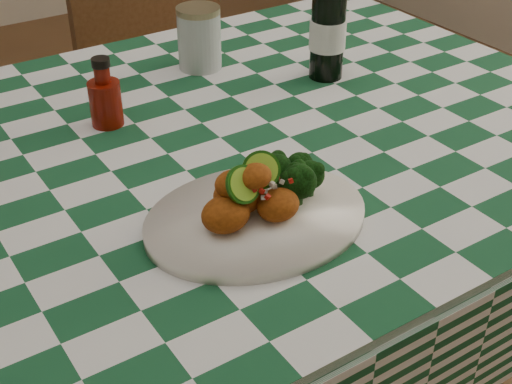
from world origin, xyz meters
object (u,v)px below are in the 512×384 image
plate (256,219)px  ketchup_bottle (104,92)px  mason_jar (199,38)px  wooden_chair_right (182,86)px  beer_bottle (329,19)px  fried_chicken_pile (252,190)px  dining_table (181,325)px

plate → ketchup_bottle: (-0.05, 0.40, 0.05)m
plate → mason_jar: (0.21, 0.54, 0.06)m
wooden_chair_right → ketchup_bottle: bearing=-125.2°
beer_bottle → fried_chicken_pile: bearing=-139.1°
fried_chicken_pile → mason_jar: (0.22, 0.54, 0.00)m
fried_chicken_pile → wooden_chair_right: wooden_chair_right is taller
mason_jar → plate: bearing=-111.6°
beer_bottle → mason_jar: bearing=136.5°
ketchup_bottle → beer_bottle: beer_bottle is taller
dining_table → wooden_chair_right: bearing=61.2°
wooden_chair_right → mason_jar: bearing=-110.2°
beer_bottle → wooden_chair_right: 0.76m
dining_table → mason_jar: 0.58m
ketchup_bottle → plate: bearing=-82.4°
dining_table → wooden_chair_right: (0.42, 0.76, 0.12)m
plate → mason_jar: size_ratio=2.56×
dining_table → plate: size_ratio=5.03×
fried_chicken_pile → beer_bottle: size_ratio=0.54×
mason_jar → beer_bottle: beer_bottle is taller
plate → fried_chicken_pile: (-0.01, 0.00, 0.05)m
fried_chicken_pile → dining_table: bearing=91.5°
plate → dining_table: bearing=93.0°
mason_jar → beer_bottle: (0.19, -0.18, 0.06)m
plate → wooden_chair_right: bearing=68.2°
dining_table → ketchup_bottle: ketchup_bottle is taller
plate → mason_jar: 0.58m
plate → ketchup_bottle: 0.41m
fried_chicken_pile → plate: bearing=0.0°
plate → ketchup_bottle: ketchup_bottle is taller
dining_table → mason_jar: mason_jar is taller
dining_table → mason_jar: size_ratio=12.86×
plate → mason_jar: bearing=68.4°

